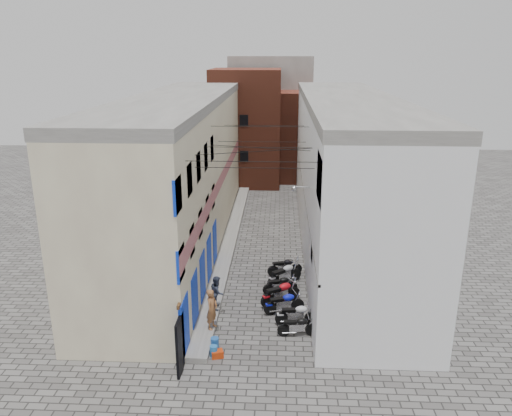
% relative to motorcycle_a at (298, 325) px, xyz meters
% --- Properties ---
extents(ground, '(90.00, 90.00, 0.00)m').
position_rel_motorcycle_a_xyz_m(ground, '(-1.90, -2.21, -0.50)').
color(ground, '#504E4C').
rests_on(ground, ground).
extents(plinth, '(0.90, 26.00, 0.25)m').
position_rel_motorcycle_a_xyz_m(plinth, '(-3.95, 10.79, -0.37)').
color(plinth, slate).
rests_on(plinth, ground).
extents(building_left, '(5.10, 27.00, 9.00)m').
position_rel_motorcycle_a_xyz_m(building_left, '(-6.88, 10.74, 4.00)').
color(building_left, '#C5B495').
rests_on(building_left, ground).
extents(building_right, '(5.94, 26.00, 9.00)m').
position_rel_motorcycle_a_xyz_m(building_right, '(3.10, 10.79, 4.01)').
color(building_right, white).
rests_on(building_right, ground).
extents(building_far_brick_left, '(6.00, 6.00, 10.00)m').
position_rel_motorcycle_a_xyz_m(building_far_brick_left, '(-3.90, 25.79, 4.50)').
color(building_far_brick_left, brown).
rests_on(building_far_brick_left, ground).
extents(building_far_brick_right, '(5.00, 6.00, 8.00)m').
position_rel_motorcycle_a_xyz_m(building_far_brick_right, '(1.10, 27.79, 3.50)').
color(building_far_brick_right, brown).
rests_on(building_far_brick_right, ground).
extents(building_far_concrete, '(8.00, 5.00, 11.00)m').
position_rel_motorcycle_a_xyz_m(building_far_concrete, '(-1.90, 31.79, 5.00)').
color(building_far_concrete, slate).
rests_on(building_far_concrete, ground).
extents(far_shopfront, '(2.00, 0.30, 2.40)m').
position_rel_motorcycle_a_xyz_m(far_shopfront, '(-1.90, 22.99, 0.70)').
color(far_shopfront, black).
rests_on(far_shopfront, ground).
extents(overhead_wires, '(5.80, 13.02, 1.32)m').
position_rel_motorcycle_a_xyz_m(overhead_wires, '(-1.90, 5.44, 6.63)').
color(overhead_wires, black).
rests_on(overhead_wires, ground).
extents(motorcycle_a, '(1.75, 0.70, 0.99)m').
position_rel_motorcycle_a_xyz_m(motorcycle_a, '(0.00, 0.00, 0.00)').
color(motorcycle_a, black).
rests_on(motorcycle_a, ground).
extents(motorcycle_b, '(1.93, 0.76, 1.09)m').
position_rel_motorcycle_a_xyz_m(motorcycle_b, '(-0.02, 0.90, 0.05)').
color(motorcycle_b, silver).
rests_on(motorcycle_b, ground).
extents(motorcycle_c, '(2.01, 1.18, 1.11)m').
position_rel_motorcycle_a_xyz_m(motorcycle_c, '(-0.56, 1.89, 0.06)').
color(motorcycle_c, '#0D16C9').
rests_on(motorcycle_c, ground).
extents(motorcycle_d, '(2.16, 1.72, 1.23)m').
position_rel_motorcycle_a_xyz_m(motorcycle_d, '(-0.72, 2.76, 0.12)').
color(motorcycle_d, red).
rests_on(motorcycle_d, ground).
extents(motorcycle_e, '(1.86, 1.07, 1.03)m').
position_rel_motorcycle_a_xyz_m(motorcycle_e, '(-0.74, 3.79, 0.02)').
color(motorcycle_e, black).
rests_on(motorcycle_e, ground).
extents(motorcycle_f, '(2.07, 1.88, 1.24)m').
position_rel_motorcycle_a_xyz_m(motorcycle_f, '(-0.53, 4.81, 0.12)').
color(motorcycle_f, '#ACACB1').
rests_on(motorcycle_f, ground).
extents(motorcycle_g, '(1.99, 1.10, 1.10)m').
position_rel_motorcycle_a_xyz_m(motorcycle_g, '(-0.51, 5.93, 0.05)').
color(motorcycle_g, black).
rests_on(motorcycle_g, ground).
extents(person_a, '(0.61, 0.75, 1.77)m').
position_rel_motorcycle_a_xyz_m(person_a, '(-3.60, 0.03, 0.64)').
color(person_a, '#945E36').
rests_on(person_a, plinth).
extents(person_b, '(0.63, 0.78, 1.55)m').
position_rel_motorcycle_a_xyz_m(person_b, '(-3.60, 1.78, 0.53)').
color(person_b, '#313749').
rests_on(person_b, plinth).
extents(water_jug_near, '(0.40, 0.40, 0.47)m').
position_rel_motorcycle_a_xyz_m(water_jug_near, '(-3.32, -1.68, -0.26)').
color(water_jug_near, '#2673C0').
rests_on(water_jug_near, ground).
extents(water_jug_far, '(0.35, 0.35, 0.52)m').
position_rel_motorcycle_a_xyz_m(water_jug_far, '(-3.34, -1.20, -0.23)').
color(water_jug_far, '#235EAF').
rests_on(water_jug_far, ground).
extents(red_crate, '(0.53, 0.46, 0.28)m').
position_rel_motorcycle_a_xyz_m(red_crate, '(-3.18, -1.71, -0.35)').
color(red_crate, '#BB330D').
rests_on(red_crate, ground).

